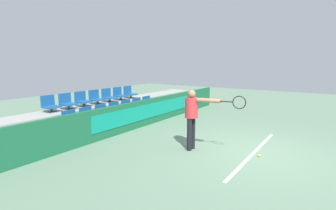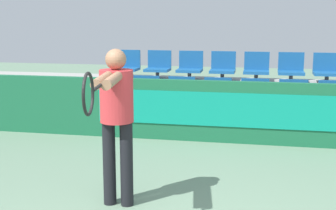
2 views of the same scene
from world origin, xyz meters
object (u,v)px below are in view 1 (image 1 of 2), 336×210
stadium_chair_4 (128,108)px  stadium_chair_13 (130,93)px  stadium_chair_2 (103,113)px  stadium_chair_12 (119,94)px  stadium_chair_6 (149,103)px  stadium_chair_5 (139,105)px  tennis_ball (259,155)px  stadium_chair_9 (82,100)px  stadium_chair_8 (67,102)px  stadium_chair_7 (50,105)px  tennis_player (194,113)px  stadium_chair_10 (96,98)px  stadium_chair_11 (108,96)px  stadium_chair_3 (116,110)px  stadium_chair_0 (71,120)px  stadium_chair_1 (88,116)px

stadium_chair_4 → stadium_chair_13: stadium_chair_13 is taller
stadium_chair_2 → stadium_chair_13: (2.47, 1.03, 0.37)m
stadium_chair_12 → stadium_chair_6: bearing=-59.0°
stadium_chair_6 → stadium_chair_4: bearing=180.0°
stadium_chair_5 → tennis_ball: stadium_chair_5 is taller
stadium_chair_2 → stadium_chair_9: 1.09m
stadium_chair_6 → stadium_chair_8: bearing=161.6°
stadium_chair_7 → tennis_ball: size_ratio=7.88×
stadium_chair_9 → stadium_chair_6: bearing=-22.6°
stadium_chair_13 → stadium_chair_5: bearing=-121.0°
stadium_chair_8 → stadium_chair_13: size_ratio=1.00×
stadium_chair_13 → tennis_player: size_ratio=0.33×
stadium_chair_10 → stadium_chair_11: size_ratio=1.00×
stadium_chair_10 → stadium_chair_13: (1.85, 0.00, 0.00)m
stadium_chair_8 → stadium_chair_2: bearing=-59.0°
stadium_chair_12 → tennis_ball: stadium_chair_12 is taller
stadium_chair_10 → stadium_chair_3: bearing=-90.0°
stadium_chair_2 → stadium_chair_12: (1.85, 1.03, 0.37)m
stadium_chair_2 → stadium_chair_6: 2.47m
stadium_chair_10 → tennis_player: bearing=-98.3°
stadium_chair_4 → tennis_player: bearing=-110.3°
stadium_chair_6 → stadium_chair_11: bearing=140.3°
stadium_chair_0 → stadium_chair_7: (0.00, 1.03, 0.37)m
stadium_chair_4 → stadium_chair_11: stadium_chair_11 is taller
stadium_chair_2 → stadium_chair_12: bearing=29.0°
stadium_chair_1 → stadium_chair_11: (1.85, 1.03, 0.37)m
stadium_chair_8 → stadium_chair_12: (2.47, 0.00, 0.00)m
stadium_chair_1 → stadium_chair_12: bearing=22.6°
stadium_chair_13 → stadium_chair_0: bearing=-164.5°
stadium_chair_0 → stadium_chair_8: stadium_chair_8 is taller
stadium_chair_2 → stadium_chair_3: 0.62m
stadium_chair_0 → stadium_chair_11: 2.70m
stadium_chair_7 → tennis_ball: 6.34m
stadium_chair_7 → tennis_ball: bearing=-74.8°
stadium_chair_6 → stadium_chair_12: bearing=121.0°
stadium_chair_3 → stadium_chair_13: 2.15m
stadium_chair_6 → stadium_chair_1: bearing=180.0°
tennis_player → stadium_chair_8: bearing=89.2°
tennis_player → stadium_chair_12: bearing=58.8°
stadium_chair_1 → stadium_chair_7: stadium_chair_7 is taller
stadium_chair_0 → stadium_chair_2: 1.24m
stadium_chair_8 → tennis_player: tennis_player is taller
stadium_chair_4 → stadium_chair_8: stadium_chair_8 is taller
stadium_chair_4 → stadium_chair_10: 1.25m
stadium_chair_1 → stadium_chair_8: 1.09m
stadium_chair_7 → stadium_chair_10: bearing=0.0°
stadium_chair_6 → stadium_chair_11: stadium_chair_11 is taller
stadium_chair_8 → tennis_ball: bearing=-80.4°
stadium_chair_1 → stadium_chair_3: (1.24, 0.00, 0.00)m
stadium_chair_2 → stadium_chair_5: size_ratio=1.00×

